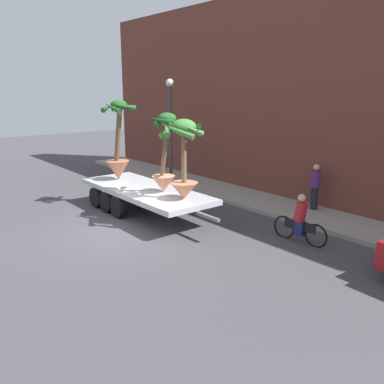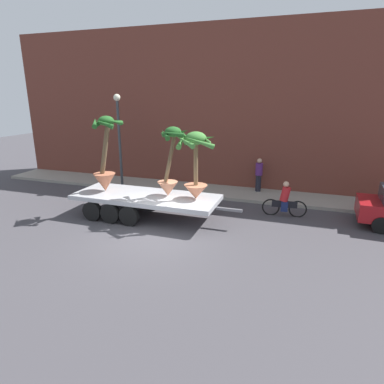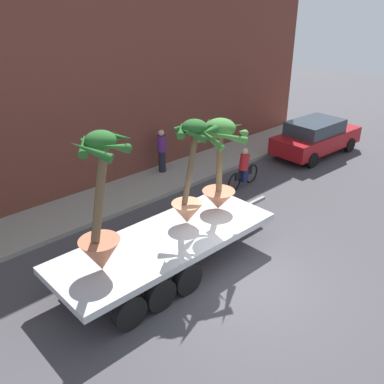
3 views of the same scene
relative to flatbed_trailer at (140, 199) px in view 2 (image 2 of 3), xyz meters
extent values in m
plane|color=#423F44|center=(1.38, -1.70, -0.76)|extent=(60.00, 60.00, 0.00)
cube|color=gray|center=(1.38, 4.40, -0.69)|extent=(24.00, 2.20, 0.15)
cube|color=brown|center=(1.38, 6.10, 3.45)|extent=(24.00, 1.20, 8.42)
cube|color=#B7BABF|center=(0.27, 0.00, 0.13)|extent=(6.02, 2.23, 0.18)
cylinder|color=black|center=(-1.66, 1.02, -0.36)|extent=(0.80, 0.22, 0.80)
cylinder|color=black|center=(-1.65, -1.03, -0.36)|extent=(0.80, 0.22, 0.80)
cylinder|color=black|center=(-0.81, 1.03, -0.36)|extent=(0.80, 0.22, 0.80)
cylinder|color=black|center=(-0.81, -1.03, -0.36)|extent=(0.80, 0.22, 0.80)
cylinder|color=black|center=(0.03, 1.03, -0.36)|extent=(0.80, 0.22, 0.80)
cylinder|color=black|center=(0.03, -1.03, -0.36)|extent=(0.80, 0.22, 0.80)
cube|color=slate|center=(3.78, 0.01, -0.02)|extent=(1.00, 0.10, 0.10)
cone|color=tan|center=(1.17, 0.21, 0.51)|extent=(0.82, 0.82, 0.59)
cylinder|color=brown|center=(1.30, 0.21, 1.81)|extent=(0.59, 0.15, 1.99)
ellipsoid|color=#235B23|center=(1.43, 0.21, 2.81)|extent=(0.64, 0.64, 0.40)
cone|color=#235B23|center=(1.80, 0.22, 2.73)|extent=(0.22, 0.75, 0.48)
cone|color=#235B23|center=(1.62, 0.57, 2.75)|extent=(0.83, 0.56, 0.43)
cone|color=#235B23|center=(1.20, 0.44, 2.76)|extent=(0.62, 0.62, 0.36)
cone|color=#235B23|center=(1.20, -0.02, 2.73)|extent=(0.62, 0.63, 0.45)
cone|color=#235B23|center=(1.59, -0.16, 2.78)|extent=(0.83, 0.50, 0.33)
cone|color=#B26647|center=(-1.63, -0.03, 0.60)|extent=(0.92, 0.92, 0.77)
cylinder|color=brown|center=(-1.49, -0.03, 2.08)|extent=(0.65, 0.19, 2.18)
ellipsoid|color=#235B23|center=(-1.35, -0.03, 3.18)|extent=(0.63, 0.63, 0.39)
cone|color=#235B23|center=(-0.92, -0.01, 3.14)|extent=(0.24, 0.90, 0.35)
cone|color=#235B23|center=(-1.18, 0.29, 3.12)|extent=(0.76, 0.54, 0.38)
cone|color=#235B23|center=(-1.63, 0.16, 3.11)|extent=(0.56, 0.68, 0.40)
cone|color=#235B23|center=(-1.73, -0.26, 3.12)|extent=(0.65, 0.87, 0.45)
cone|color=#235B23|center=(-1.23, -0.39, 3.10)|extent=(0.81, 0.44, 0.47)
cone|color=#C17251|center=(2.37, 0.19, 0.50)|extent=(0.93, 0.93, 0.56)
cylinder|color=brown|center=(2.37, 0.19, 1.69)|extent=(0.18, 0.17, 1.83)
ellipsoid|color=#428438|center=(2.36, 0.19, 2.60)|extent=(0.80, 0.80, 0.50)
cone|color=#428438|center=(2.78, 0.24, 2.53)|extent=(0.29, 0.88, 0.48)
cone|color=#428438|center=(2.62, 0.63, 2.56)|extent=(0.99, 0.70, 0.41)
cone|color=#428438|center=(2.18, 0.62, 2.53)|extent=(0.94, 0.55, 0.54)
cone|color=#428438|center=(1.82, 0.14, 2.52)|extent=(0.30, 1.10, 0.63)
cone|color=#428438|center=(2.06, -0.28, 2.55)|extent=(1.06, 0.78, 0.49)
cone|color=#428438|center=(2.66, -0.30, 2.54)|extent=(1.08, 0.76, 0.57)
torus|color=black|center=(6.24, 2.08, -0.42)|extent=(0.74, 0.12, 0.74)
torus|color=black|center=(5.15, 1.99, -0.42)|extent=(0.74, 0.12, 0.74)
cube|color=black|center=(5.70, 2.04, -0.24)|extent=(1.04, 0.15, 0.28)
cylinder|color=red|center=(5.70, 2.04, 0.21)|extent=(0.47, 0.38, 0.65)
sphere|color=tan|center=(5.70, 2.04, 0.63)|extent=(0.24, 0.24, 0.24)
cube|color=navy|center=(5.70, 2.04, -0.32)|extent=(0.30, 0.26, 0.44)
cylinder|color=black|center=(9.27, 2.97, -0.44)|extent=(0.65, 0.23, 0.64)
cylinder|color=black|center=(9.20, 1.30, -0.44)|extent=(0.65, 0.23, 0.64)
cylinder|color=black|center=(4.20, 4.94, -0.19)|extent=(0.28, 0.28, 0.85)
cylinder|color=#51236B|center=(4.20, 4.94, 0.55)|extent=(0.36, 0.36, 0.62)
sphere|color=tan|center=(4.20, 4.94, 0.98)|extent=(0.24, 0.24, 0.24)
cylinder|color=#383D42|center=(-3.00, 3.60, 1.64)|extent=(0.14, 0.14, 4.50)
sphere|color=#EAEACC|center=(-3.00, 3.60, 4.04)|extent=(0.36, 0.36, 0.36)
camera|label=1|loc=(12.70, -7.91, 3.80)|focal=38.23mm
camera|label=2|loc=(6.25, -11.59, 4.17)|focal=30.71mm
camera|label=3|loc=(-5.40, -6.95, 5.81)|focal=38.90mm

